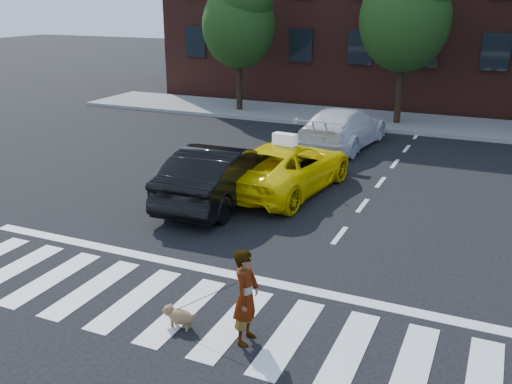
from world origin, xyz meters
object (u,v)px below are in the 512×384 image
tree_mid (407,8)px  white_suv (343,127)px  tree_left (239,16)px  woman (246,297)px  dog (178,316)px  taxi (287,167)px  black_sedan (220,174)px

tree_mid → white_suv: tree_mid is taller
tree_left → tree_mid: bearing=-0.0°
tree_mid → woman: 17.85m
woman → dog: 1.35m
tree_mid → taxi: size_ratio=1.43×
taxi → black_sedan: 2.08m
tree_left → woman: size_ratio=4.07×
tree_mid → dog: size_ratio=10.93×
tree_left → taxi: 12.36m
white_suv → tree_left: bearing=-30.2°
white_suv → dog: white_suv is taller
taxi → tree_left: bearing=-51.5°
white_suv → tree_mid: bearing=-99.5°
tree_left → taxi: bearing=-58.1°
black_sedan → white_suv: black_sedan is taller
tree_left → taxi: size_ratio=1.31×
woman → dog: woman is taller
dog → woman: bearing=3.9°
taxi → woman: 7.68m
woman → tree_left: bearing=23.0°
tree_left → woman: 19.62m
taxi → white_suv: size_ratio=0.99×
black_sedan → woman: (3.42, -5.72, 0.01)m
tree_left → black_sedan: 13.18m
black_sedan → woman: bearing=119.0°
woman → white_suv: bearing=6.3°
woman → dog: size_ratio=2.46×
tree_left → taxi: (6.23, -10.00, -3.75)m
taxi → black_sedan: bearing=59.0°
tree_mid → dog: (-0.33, -17.46, -4.64)m
tree_left → white_suv: (6.33, -4.48, -3.71)m
black_sedan → woman: 6.66m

